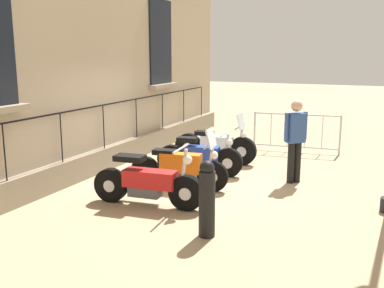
{
  "coord_description": "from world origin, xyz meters",
  "views": [
    {
      "loc": [
        3.67,
        -8.13,
        2.65
      ],
      "look_at": [
        0.06,
        0.0,
        0.8
      ],
      "focal_mm": 41.57,
      "sensor_mm": 36.0,
      "label": 1
    }
  ],
  "objects_px": {
    "motorcycle_white": "(216,146)",
    "pedestrian_standing": "(295,137)",
    "motorcycle_orange": "(180,168)",
    "crowd_barrier": "(296,132)",
    "motorcycle_red": "(148,183)",
    "motorcycle_blue": "(200,157)",
    "bollard": "(207,199)"
  },
  "relations": [
    {
      "from": "pedestrian_standing",
      "to": "motorcycle_red",
      "type": "bearing_deg",
      "value": -129.6
    },
    {
      "from": "motorcycle_red",
      "to": "pedestrian_standing",
      "type": "relative_size",
      "value": 1.2
    },
    {
      "from": "crowd_barrier",
      "to": "bollard",
      "type": "relative_size",
      "value": 2.0
    },
    {
      "from": "motorcycle_blue",
      "to": "bollard",
      "type": "relative_size",
      "value": 1.68
    },
    {
      "from": "motorcycle_red",
      "to": "pedestrian_standing",
      "type": "xyz_separation_m",
      "value": [
        2.04,
        2.46,
        0.56
      ]
    },
    {
      "from": "crowd_barrier",
      "to": "pedestrian_standing",
      "type": "relative_size",
      "value": 1.34
    },
    {
      "from": "motorcycle_white",
      "to": "motorcycle_red",
      "type": "bearing_deg",
      "value": -89.5
    },
    {
      "from": "motorcycle_orange",
      "to": "motorcycle_white",
      "type": "xyz_separation_m",
      "value": [
        -0.11,
        2.25,
        -0.02
      ]
    },
    {
      "from": "motorcycle_red",
      "to": "crowd_barrier",
      "type": "xyz_separation_m",
      "value": [
        1.52,
        5.32,
        0.16
      ]
    },
    {
      "from": "motorcycle_orange",
      "to": "motorcycle_blue",
      "type": "bearing_deg",
      "value": 92.08
    },
    {
      "from": "motorcycle_blue",
      "to": "motorcycle_orange",
      "type": "bearing_deg",
      "value": -87.92
    },
    {
      "from": "motorcycle_white",
      "to": "motorcycle_blue",
      "type": "bearing_deg",
      "value": -86.46
    },
    {
      "from": "motorcycle_red",
      "to": "motorcycle_white",
      "type": "bearing_deg",
      "value": 90.5
    },
    {
      "from": "motorcycle_orange",
      "to": "crowd_barrier",
      "type": "height_order",
      "value": "motorcycle_orange"
    },
    {
      "from": "motorcycle_orange",
      "to": "motorcycle_white",
      "type": "height_order",
      "value": "motorcycle_white"
    },
    {
      "from": "motorcycle_blue",
      "to": "crowd_barrier",
      "type": "height_order",
      "value": "crowd_barrier"
    },
    {
      "from": "motorcycle_orange",
      "to": "motorcycle_white",
      "type": "distance_m",
      "value": 2.25
    },
    {
      "from": "motorcycle_red",
      "to": "bollard",
      "type": "relative_size",
      "value": 1.8
    },
    {
      "from": "motorcycle_orange",
      "to": "bollard",
      "type": "bearing_deg",
      "value": -55.01
    },
    {
      "from": "motorcycle_blue",
      "to": "pedestrian_standing",
      "type": "height_order",
      "value": "pedestrian_standing"
    },
    {
      "from": "motorcycle_white",
      "to": "pedestrian_standing",
      "type": "bearing_deg",
      "value": -23.67
    },
    {
      "from": "bollard",
      "to": "motorcycle_blue",
      "type": "bearing_deg",
      "value": 114.71
    },
    {
      "from": "motorcycle_red",
      "to": "motorcycle_orange",
      "type": "distance_m",
      "value": 1.13
    },
    {
      "from": "motorcycle_red",
      "to": "motorcycle_blue",
      "type": "distance_m",
      "value": 2.21
    },
    {
      "from": "motorcycle_orange",
      "to": "motorcycle_blue",
      "type": "xyz_separation_m",
      "value": [
        -0.04,
        1.09,
        -0.04
      ]
    },
    {
      "from": "motorcycle_white",
      "to": "pedestrian_standing",
      "type": "height_order",
      "value": "pedestrian_standing"
    },
    {
      "from": "motorcycle_white",
      "to": "crowd_barrier",
      "type": "relative_size",
      "value": 0.9
    },
    {
      "from": "motorcycle_red",
      "to": "bollard",
      "type": "xyz_separation_m",
      "value": [
        1.43,
        -0.8,
        0.17
      ]
    },
    {
      "from": "motorcycle_red",
      "to": "motorcycle_orange",
      "type": "relative_size",
      "value": 1.04
    },
    {
      "from": "pedestrian_standing",
      "to": "crowd_barrier",
      "type": "bearing_deg",
      "value": 100.27
    },
    {
      "from": "motorcycle_orange",
      "to": "crowd_barrier",
      "type": "distance_m",
      "value": 4.43
    },
    {
      "from": "bollard",
      "to": "pedestrian_standing",
      "type": "distance_m",
      "value": 3.35
    }
  ]
}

